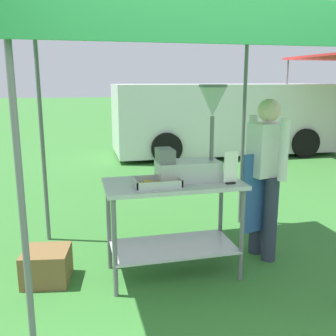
{
  "coord_description": "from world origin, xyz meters",
  "views": [
    {
      "loc": [
        -0.91,
        -2.01,
        1.78
      ],
      "look_at": [
        -0.06,
        1.45,
        0.98
      ],
      "focal_mm": 41.78,
      "sensor_mm": 36.0,
      "label": 1
    }
  ],
  "objects": [
    {
      "name": "van_white",
      "position": [
        2.72,
        7.03,
        0.88
      ],
      "size": [
        5.41,
        2.19,
        1.69
      ],
      "color": "white",
      "rests_on": "ground"
    },
    {
      "name": "supply_crate",
      "position": [
        -1.2,
        1.4,
        0.15
      ],
      "size": [
        0.46,
        0.44,
        0.3
      ],
      "color": "brown",
      "rests_on": "ground"
    },
    {
      "name": "donut_fryer",
      "position": [
        0.13,
        1.27,
        1.2
      ],
      "size": [
        0.62,
        0.28,
        0.85
      ],
      "color": "#B7B7BC",
      "rests_on": "donut_cart"
    },
    {
      "name": "ground_plane",
      "position": [
        0.0,
        6.0,
        0.0
      ],
      "size": [
        70.0,
        70.0,
        0.0
      ],
      "primitive_type": "plane",
      "color": "#33702D"
    },
    {
      "name": "donut_tray",
      "position": [
        -0.23,
        1.13,
        0.92
      ],
      "size": [
        0.39,
        0.27,
        0.07
      ],
      "color": "#B7B7BC",
      "rests_on": "donut_cart"
    },
    {
      "name": "donut_cart",
      "position": [
        -0.06,
        1.25,
        0.65
      ],
      "size": [
        1.23,
        0.62,
        0.89
      ],
      "color": "#B7B7BC",
      "rests_on": "ground"
    },
    {
      "name": "vendor",
      "position": [
        0.92,
        1.41,
        0.9
      ],
      "size": [
        0.47,
        0.54,
        1.61
      ],
      "color": "#2D3347",
      "rests_on": "ground"
    },
    {
      "name": "menu_sign",
      "position": [
        0.41,
        1.07,
        1.02
      ],
      "size": [
        0.13,
        0.05,
        0.29
      ],
      "color": "black",
      "rests_on": "donut_cart"
    },
    {
      "name": "stall_canopy",
      "position": [
        -0.06,
        1.35,
        2.18
      ],
      "size": [
        2.55,
        2.16,
        2.28
      ],
      "color": "slate",
      "rests_on": "ground"
    }
  ]
}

